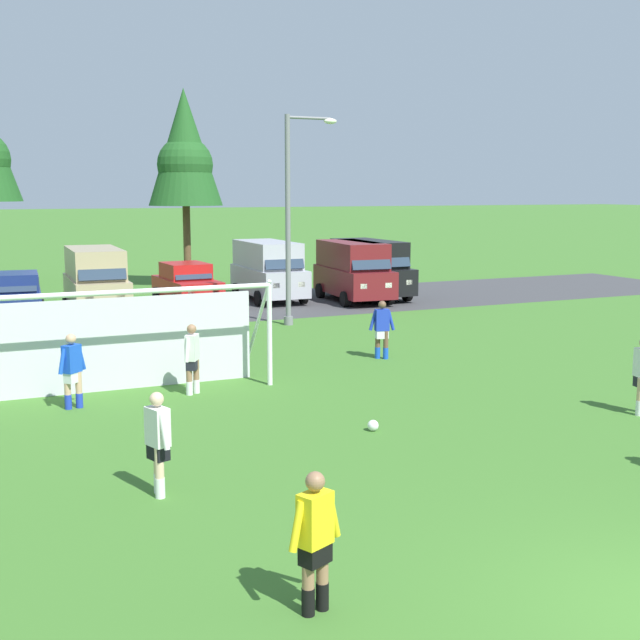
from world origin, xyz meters
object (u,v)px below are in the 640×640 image
(referee, at_px, (315,543))
(parked_car_slot_far_right, at_px, (370,268))
(player_winger_right, at_px, (72,371))
(parked_car_slot_right, at_px, (353,270))
(street_lamp, at_px, (293,217))
(parked_car_slot_center_right, at_px, (268,269))
(soccer_ball, at_px, (373,425))
(player_defender_far, at_px, (158,444))
(parked_car_slot_left, at_px, (15,296))
(parked_car_slot_center, at_px, (187,283))
(parked_car_slot_center_left, at_px, (96,280))
(player_trailing_back, at_px, (192,359))
(player_striker_near, at_px, (382,330))
(soccer_goal, at_px, (109,338))

(referee, bearing_deg, parked_car_slot_far_right, 61.07)
(player_winger_right, height_order, parked_car_slot_right, parked_car_slot_right)
(player_winger_right, bearing_deg, street_lamp, 44.38)
(parked_car_slot_center_right, xyz_separation_m, parked_car_slot_far_right, (4.32, -1.12, 0.00))
(soccer_ball, xyz_separation_m, player_defender_far, (-4.62, -1.66, 0.71))
(parked_car_slot_left, relative_size, parked_car_slot_right, 0.88)
(parked_car_slot_center, bearing_deg, player_defender_far, -106.15)
(parked_car_slot_center_left, xyz_separation_m, parked_car_slot_center, (3.86, 1.32, -0.47))
(referee, bearing_deg, soccer_ball, 56.85)
(player_trailing_back, height_order, parked_car_slot_right, parked_car_slot_right)
(player_winger_right, relative_size, parked_car_slot_far_right, 0.34)
(parked_car_slot_left, bearing_deg, parked_car_slot_right, -1.50)
(street_lamp, bearing_deg, player_winger_right, -135.62)
(player_winger_right, xyz_separation_m, parked_car_slot_center_left, (2.65, 13.59, 0.52))
(parked_car_slot_right, distance_m, street_lamp, 7.04)
(player_defender_far, bearing_deg, soccer_ball, 19.84)
(parked_car_slot_center_left, bearing_deg, parked_car_slot_left, -177.05)
(player_striker_near, bearing_deg, soccer_ball, -119.83)
(player_trailing_back, relative_size, street_lamp, 0.23)
(referee, xyz_separation_m, player_striker_near, (7.32, 11.95, 0.00))
(soccer_goal, distance_m, referee, 11.14)
(parked_car_slot_center_right, bearing_deg, parked_car_slot_left, -172.60)
(soccer_ball, bearing_deg, parked_car_slot_right, 64.70)
(parked_car_slot_center_right, relative_size, parked_car_slot_right, 0.98)
(player_trailing_back, bearing_deg, parked_car_slot_left, 102.59)
(player_trailing_back, height_order, parked_car_slot_center, parked_car_slot_center)
(parked_car_slot_left, xyz_separation_m, parked_car_slot_right, (13.54, -0.35, 0.47))
(player_winger_right, height_order, parked_car_slot_center, parked_car_slot_center)
(parked_car_slot_left, bearing_deg, parked_car_slot_center_left, 2.95)
(player_defender_far, bearing_deg, parked_car_slot_far_right, 54.54)
(parked_car_slot_center_left, bearing_deg, referee, -93.32)
(parked_car_slot_center_right, xyz_separation_m, street_lamp, (-1.47, -6.37, 2.40))
(soccer_goal, bearing_deg, parked_car_slot_far_right, 43.18)
(soccer_goal, height_order, player_winger_right, soccer_goal)
(parked_car_slot_center, height_order, street_lamp, street_lamp)
(parked_car_slot_right, bearing_deg, player_striker_near, -112.69)
(player_trailing_back, xyz_separation_m, parked_car_slot_center, (3.81, 14.73, 0.05))
(parked_car_slot_center_left, relative_size, parked_car_slot_center_right, 1.01)
(player_striker_near, height_order, player_defender_far, same)
(player_trailing_back, height_order, parked_car_slot_center_left, parked_car_slot_center_left)
(parked_car_slot_center, bearing_deg, soccer_goal, -111.79)
(soccer_ball, xyz_separation_m, parked_car_slot_center_left, (-2.48, 17.72, 1.23))
(soccer_ball, relative_size, player_trailing_back, 0.13)
(parked_car_slot_left, height_order, parked_car_slot_right, parked_car_slot_right)
(soccer_goal, relative_size, player_winger_right, 4.54)
(parked_car_slot_far_right, bearing_deg, parked_car_slot_left, -179.12)
(player_winger_right, distance_m, parked_car_slot_center_right, 17.88)
(soccer_goal, distance_m, street_lamp, 10.82)
(player_winger_right, bearing_deg, soccer_ball, -38.90)
(referee, relative_size, parked_car_slot_right, 0.33)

